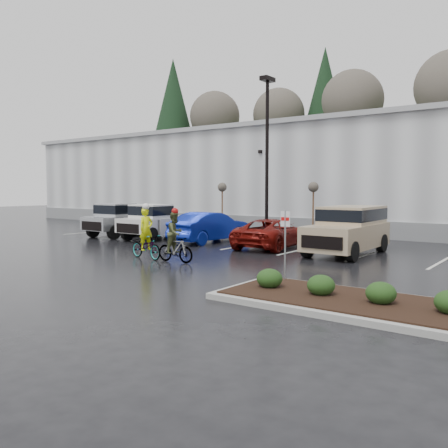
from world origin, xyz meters
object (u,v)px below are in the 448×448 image
Objects in this scene: cyclist_hivis at (146,242)px; car_red at (273,233)px; sapling_mid at (313,190)px; pickup_white at (162,221)px; cyclist_olive at (175,242)px; lamppost at (267,139)px; sapling_west at (222,190)px; fire_lane_sign at (285,238)px; pickup_silver at (127,219)px; suv_tan at (347,231)px; car_blue at (210,227)px.

car_red is at bearing -11.46° from cyclist_hivis.
pickup_white is (-6.57, -5.54, -1.75)m from sapling_mid.
pickup_white is 7.67m from cyclist_hivis.
lamppost is at bearing 10.25° from cyclist_olive.
sapling_west is 1.45× the size of fire_lane_sign.
suv_tan is (13.59, 0.15, 0.05)m from pickup_silver.
car_red is 2.38× the size of cyclist_olive.
cyclist_hivis reaches higher than pickup_silver.
suv_tan is (6.76, -4.54, -4.66)m from lamppost.
fire_lane_sign is 7.21m from cyclist_hivis.
pickup_silver is 1.08× the size of car_blue.
sapling_mid reaches higher than cyclist_olive.
sapling_mid is (6.50, 0.00, 0.00)m from sapling_west.
pickup_white is 7.08m from car_red.
pickup_white is at bearing -139.88° from sapling_mid.
fire_lane_sign is (7.80, -11.80, -4.28)m from lamppost.
lamppost is 7.28m from car_red.
sapling_mid is at bearing 127.58° from suv_tan.
sapling_west is at bearing 63.54° from pickup_silver.
sapling_west is at bearing -56.07° from car_blue.
lamppost reaches higher than pickup_white.
lamppost is at bearing 12.79° from cyclist_hivis.
sapling_west reaches higher than cyclist_hivis.
sapling_mid reaches higher than fire_lane_sign.
car_blue is 2.16× the size of cyclist_hivis.
sapling_west is 12.22m from suv_tan.
suv_tan is at bearing -38.90° from cyclist_olive.
lamppost reaches higher than car_red.
car_red is at bearing -55.50° from lamppost.
fire_lane_sign is 0.46× the size of car_blue.
pickup_silver is (-14.63, 7.12, -0.43)m from fire_lane_sign.
lamppost is 4.12× the size of cyclist_hivis.
sapling_west is 17.46m from fire_lane_sign.
cyclist_hivis is at bearing 169.56° from fire_lane_sign.
pickup_silver is 13.59m from suv_tan.
cyclist_olive is at bearing -81.26° from cyclist_hivis.
suv_tan reaches higher than car_red.
pickup_silver is (-9.33, -5.68, -1.75)m from sapling_mid.
pickup_silver is 6.05m from car_blue.
suv_tan is (10.76, -5.54, -1.70)m from sapling_west.
suv_tan reaches higher than car_blue.
fire_lane_sign is at bearing -47.33° from sapling_west.
cyclist_hivis is at bearing 107.28° from car_blue.
fire_lane_sign is 5.68m from cyclist_olive.
cyclist_olive is (1.57, 0.00, 0.08)m from cyclist_hivis.
fire_lane_sign reaches higher than pickup_silver.
cyclist_hivis is at bearing -98.68° from sapling_mid.
fire_lane_sign is (5.30, -12.80, -1.32)m from sapling_mid.
sapling_mid reaches higher than car_red.
fire_lane_sign is 16.27m from pickup_silver.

